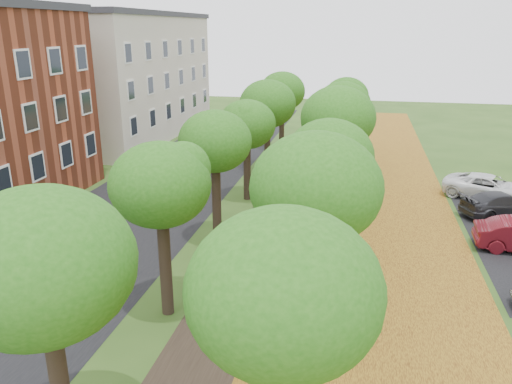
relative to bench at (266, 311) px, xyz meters
The scene contains 9 objects.
street_asphalt 12.43m from the bench, 134.07° to the left, with size 8.00×70.00×0.01m, color black.
footpath 9.01m from the bench, 97.29° to the left, with size 3.20×70.00×0.01m, color black.
leaf_verge 9.74m from the bench, 66.63° to the left, with size 7.50×70.00×0.01m, color #B68621.
tree_row_west 10.30m from the bench, 110.52° to the left, with size 3.51×33.51×5.85m.
tree_row_east 9.85m from the bench, 80.72° to the left, with size 3.51×33.51×5.85m.
building_cream 32.82m from the bench, 123.97° to the left, with size 10.30×20.30×10.40m.
bench is the anchor object (origin of this frame).
car_grey 15.55m from the bench, 50.66° to the left, with size 1.72×4.22×1.23m, color #2D2E32.
car_white 17.72m from the bench, 56.20° to the left, with size 2.22×4.82×1.34m, color white.
Camera 1 is at (3.74, -7.78, 9.14)m, focal length 35.00 mm.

